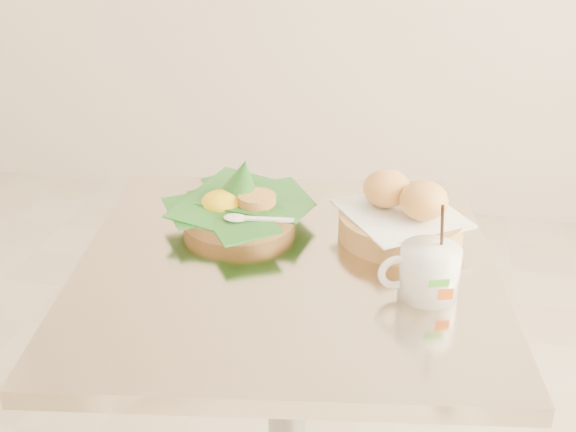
% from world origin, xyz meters
% --- Properties ---
extents(cafe_table, '(0.80, 0.80, 0.75)m').
position_xyz_m(cafe_table, '(0.12, -0.03, 0.53)').
color(cafe_table, gray).
rests_on(cafe_table, floor).
extents(rice_basket, '(0.26, 0.26, 0.13)m').
position_xyz_m(rice_basket, '(0.00, 0.10, 0.79)').
color(rice_basket, '#AC8B4A').
rests_on(rice_basket, cafe_table).
extents(bread_basket, '(0.26, 0.26, 0.12)m').
position_xyz_m(bread_basket, '(0.30, 0.10, 0.79)').
color(bread_basket, '#AC8B4A').
rests_on(bread_basket, cafe_table).
extents(coffee_mug, '(0.13, 0.10, 0.16)m').
position_xyz_m(coffee_mug, '(0.35, -0.09, 0.79)').
color(coffee_mug, white).
rests_on(coffee_mug, cafe_table).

